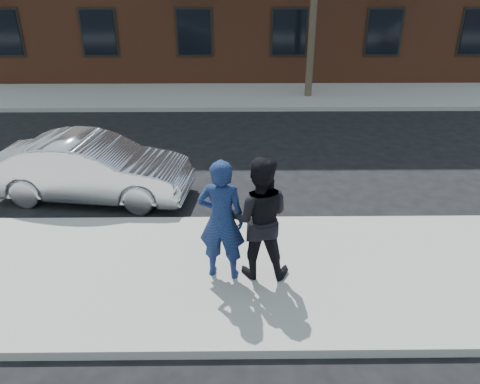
{
  "coord_description": "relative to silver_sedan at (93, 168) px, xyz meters",
  "views": [
    {
      "loc": [
        1.72,
        -6.59,
        4.77
      ],
      "look_at": [
        1.79,
        0.4,
        1.3
      ],
      "focal_mm": 35.0,
      "sensor_mm": 36.0,
      "label": 1
    }
  ],
  "objects": [
    {
      "name": "silver_sedan",
      "position": [
        0.0,
        0.0,
        0.0
      ],
      "size": [
        4.4,
        2.01,
        1.4
      ],
      "primitive_type": "imported",
      "rotation": [
        0.0,
        0.0,
        1.44
      ],
      "color": "silver",
      "rests_on": "ground"
    },
    {
      "name": "man_peacoat",
      "position": [
        3.49,
        -3.07,
        0.47
      ],
      "size": [
        1.06,
        0.86,
        2.04
      ],
      "rotation": [
        0.0,
        0.0,
        3.05
      ],
      "color": "black",
      "rests_on": "near_sidewalk"
    },
    {
      "name": "man_hoodie",
      "position": [
        2.9,
        -3.12,
        0.46
      ],
      "size": [
        0.81,
        0.6,
        2.03
      ],
      "rotation": [
        0.0,
        0.0,
        2.97
      ],
      "color": "navy",
      "rests_on": "near_sidewalk"
    },
    {
      "name": "far_curb",
      "position": [
        1.4,
        6.63,
        -0.62
      ],
      "size": [
        50.0,
        0.1,
        0.15
      ],
      "primitive_type": "cube",
      "color": "#999691",
      "rests_on": "ground"
    },
    {
      "name": "ground",
      "position": [
        1.4,
        -2.82,
        -0.7
      ],
      "size": [
        100.0,
        100.0,
        0.0
      ],
      "primitive_type": "plane",
      "color": "black",
      "rests_on": "ground"
    },
    {
      "name": "near_curb",
      "position": [
        1.4,
        -1.27,
        -0.62
      ],
      "size": [
        50.0,
        0.1,
        0.15
      ],
      "primitive_type": "cube",
      "color": "#999691",
      "rests_on": "ground"
    },
    {
      "name": "near_sidewalk",
      "position": [
        1.4,
        -3.07,
        -0.62
      ],
      "size": [
        50.0,
        3.5,
        0.15
      ],
      "primitive_type": "cube",
      "color": "#999691",
      "rests_on": "ground"
    },
    {
      "name": "far_sidewalk",
      "position": [
        1.4,
        8.43,
        -0.62
      ],
      "size": [
        50.0,
        3.5,
        0.15
      ],
      "primitive_type": "cube",
      "color": "#999691",
      "rests_on": "ground"
    }
  ]
}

